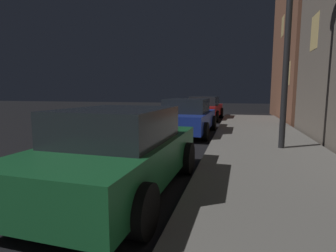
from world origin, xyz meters
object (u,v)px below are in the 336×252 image
street_lamp (289,12)px  car_blue (188,117)px  car_green (119,151)px  car_red (205,108)px

street_lamp → car_blue: bearing=140.8°
car_blue → street_lamp: (3.15, -2.56, 3.08)m
car_green → street_lamp: size_ratio=0.74×
car_green → car_red: (-0.00, 12.15, 0.00)m
car_green → street_lamp: bearing=49.9°
car_green → car_red: 12.15m
car_red → car_green: bearing=-90.0°
car_blue → street_lamp: size_ratio=0.78×
car_green → car_blue: (-0.00, 6.29, -0.01)m
car_blue → car_red: same height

